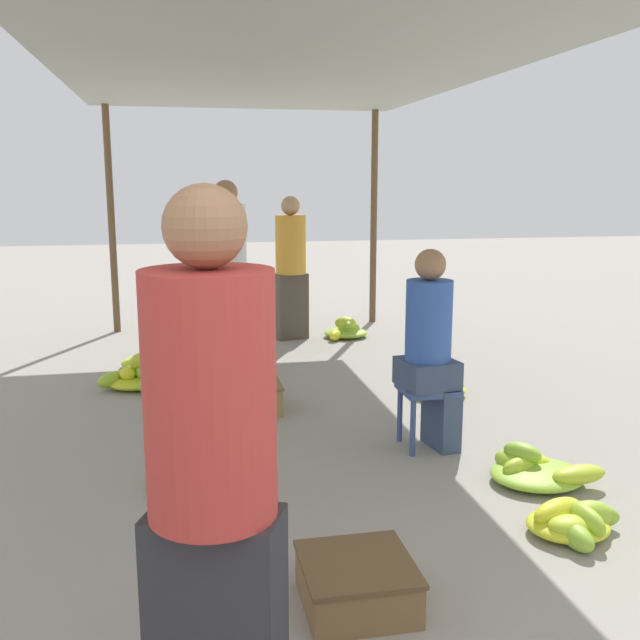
{
  "coord_description": "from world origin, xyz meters",
  "views": [
    {
      "loc": [
        -0.84,
        -0.96,
        1.73
      ],
      "look_at": [
        0.0,
        3.22,
        0.91
      ],
      "focal_mm": 40.0,
      "sensor_mm": 36.0,
      "label": 1
    }
  ],
  "objects_px": {
    "vendor_seated": "(431,346)",
    "banana_pile_right_3": "(575,520)",
    "stool": "(426,398)",
    "shopper_walking_far": "(227,269)",
    "vendor_foreground": "(213,482)",
    "banana_pile_left_2": "(135,377)",
    "shopper_walking_mid": "(291,266)",
    "banana_pile_left_1": "(152,359)",
    "banana_pile_left_0": "(197,471)",
    "crate_near": "(249,396)",
    "banana_pile_right_1": "(537,470)",
    "crate_mid": "(357,583)",
    "banana_pile_right_0": "(345,331)",
    "banana_pile_right_2": "(438,388)"
  },
  "relations": [
    {
      "from": "stool",
      "to": "shopper_walking_far",
      "type": "xyz_separation_m",
      "value": [
        -1.1,
        2.6,
        0.57
      ]
    },
    {
      "from": "shopper_walking_mid",
      "to": "vendor_seated",
      "type": "bearing_deg",
      "value": -84.18
    },
    {
      "from": "banana_pile_left_1",
      "to": "banana_pile_right_3",
      "type": "relative_size",
      "value": 1.12
    },
    {
      "from": "banana_pile_left_2",
      "to": "vendor_foreground",
      "type": "bearing_deg",
      "value": -83.65
    },
    {
      "from": "banana_pile_right_1",
      "to": "banana_pile_right_2",
      "type": "distance_m",
      "value": 1.75
    },
    {
      "from": "stool",
      "to": "crate_near",
      "type": "bearing_deg",
      "value": 136.47
    },
    {
      "from": "shopper_walking_far",
      "to": "vendor_foreground",
      "type": "bearing_deg",
      "value": -94.63
    },
    {
      "from": "vendor_foreground",
      "to": "crate_mid",
      "type": "xyz_separation_m",
      "value": [
        0.6,
        0.69,
        -0.8
      ]
    },
    {
      "from": "crate_mid",
      "to": "shopper_walking_far",
      "type": "bearing_deg",
      "value": 92.72
    },
    {
      "from": "banana_pile_left_2",
      "to": "shopper_walking_mid",
      "type": "bearing_deg",
      "value": 46.02
    },
    {
      "from": "banana_pile_left_1",
      "to": "shopper_walking_far",
      "type": "relative_size",
      "value": 0.32
    },
    {
      "from": "banana_pile_left_0",
      "to": "crate_mid",
      "type": "relative_size",
      "value": 1.33
    },
    {
      "from": "banana_pile_left_0",
      "to": "banana_pile_right_2",
      "type": "bearing_deg",
      "value": 34.09
    },
    {
      "from": "banana_pile_left_1",
      "to": "crate_mid",
      "type": "xyz_separation_m",
      "value": [
        0.94,
        -4.17,
        0.03
      ]
    },
    {
      "from": "shopper_walking_far",
      "to": "banana_pile_right_0",
      "type": "bearing_deg",
      "value": 30.59
    },
    {
      "from": "banana_pile_left_2",
      "to": "crate_near",
      "type": "distance_m",
      "value": 1.19
    },
    {
      "from": "stool",
      "to": "banana_pile_right_2",
      "type": "relative_size",
      "value": 0.78
    },
    {
      "from": "banana_pile_right_1",
      "to": "crate_mid",
      "type": "distance_m",
      "value": 1.68
    },
    {
      "from": "crate_mid",
      "to": "banana_pile_right_0",
      "type": "bearing_deg",
      "value": 77.08
    },
    {
      "from": "crate_mid",
      "to": "shopper_walking_far",
      "type": "relative_size",
      "value": 0.26
    },
    {
      "from": "stool",
      "to": "shopper_walking_mid",
      "type": "xyz_separation_m",
      "value": [
        -0.34,
        3.49,
        0.49
      ]
    },
    {
      "from": "vendor_foreground",
      "to": "crate_mid",
      "type": "relative_size",
      "value": 3.76
    },
    {
      "from": "stool",
      "to": "banana_pile_right_2",
      "type": "distance_m",
      "value": 1.22
    },
    {
      "from": "banana_pile_left_1",
      "to": "banana_pile_left_2",
      "type": "xyz_separation_m",
      "value": [
        -0.13,
        -0.7,
        0.03
      ]
    },
    {
      "from": "banana_pile_right_1",
      "to": "crate_near",
      "type": "bearing_deg",
      "value": 132.07
    },
    {
      "from": "banana_pile_right_1",
      "to": "crate_mid",
      "type": "height_order",
      "value": "banana_pile_right_1"
    },
    {
      "from": "vendor_foreground",
      "to": "banana_pile_left_1",
      "type": "xyz_separation_m",
      "value": [
        -0.34,
        4.86,
        -0.83
      ]
    },
    {
      "from": "crate_near",
      "to": "shopper_walking_mid",
      "type": "xyz_separation_m",
      "value": [
        0.73,
        2.48,
        0.71
      ]
    },
    {
      "from": "banana_pile_right_3",
      "to": "shopper_walking_mid",
      "type": "distance_m",
      "value": 4.88
    },
    {
      "from": "vendor_seated",
      "to": "banana_pile_right_3",
      "type": "xyz_separation_m",
      "value": [
        0.31,
        -1.28,
        -0.62
      ]
    },
    {
      "from": "stool",
      "to": "vendor_foreground",
      "type": "bearing_deg",
      "value": -122.49
    },
    {
      "from": "vendor_foreground",
      "to": "banana_pile_right_1",
      "type": "relative_size",
      "value": 2.74
    },
    {
      "from": "vendor_seated",
      "to": "banana_pile_right_1",
      "type": "relative_size",
      "value": 2.09
    },
    {
      "from": "stool",
      "to": "banana_pile_left_2",
      "type": "bearing_deg",
      "value": 137.35
    },
    {
      "from": "banana_pile_left_1",
      "to": "banana_pile_right_0",
      "type": "xyz_separation_m",
      "value": [
        2.11,
        0.9,
        0.01
      ]
    },
    {
      "from": "crate_mid",
      "to": "shopper_walking_far",
      "type": "height_order",
      "value": "shopper_walking_far"
    },
    {
      "from": "vendor_foreground",
      "to": "stool",
      "type": "xyz_separation_m",
      "value": [
        1.5,
        2.36,
        -0.56
      ]
    },
    {
      "from": "vendor_seated",
      "to": "banana_pile_right_1",
      "type": "xyz_separation_m",
      "value": [
        0.43,
        -0.66,
        -0.62
      ]
    },
    {
      "from": "banana_pile_left_0",
      "to": "banana_pile_right_0",
      "type": "relative_size",
      "value": 1.19
    },
    {
      "from": "banana_pile_right_1",
      "to": "shopper_walking_mid",
      "type": "distance_m",
      "value": 4.3
    },
    {
      "from": "stool",
      "to": "banana_pile_right_1",
      "type": "bearing_deg",
      "value": -56.03
    },
    {
      "from": "vendor_foreground",
      "to": "crate_near",
      "type": "distance_m",
      "value": 3.49
    },
    {
      "from": "stool",
      "to": "shopper_walking_far",
      "type": "bearing_deg",
      "value": 112.91
    },
    {
      "from": "stool",
      "to": "banana_pile_right_2",
      "type": "bearing_deg",
      "value": 65.49
    },
    {
      "from": "banana_pile_left_0",
      "to": "crate_near",
      "type": "xyz_separation_m",
      "value": [
        0.44,
        1.28,
        0.05
      ]
    },
    {
      "from": "banana_pile_left_0",
      "to": "shopper_walking_mid",
      "type": "xyz_separation_m",
      "value": [
        1.17,
        3.76,
        0.76
      ]
    },
    {
      "from": "banana_pile_right_1",
      "to": "banana_pile_right_0",
      "type": "bearing_deg",
      "value": 92.53
    },
    {
      "from": "vendor_seated",
      "to": "banana_pile_right_3",
      "type": "bearing_deg",
      "value": -76.47
    },
    {
      "from": "vendor_seated",
      "to": "crate_mid",
      "type": "xyz_separation_m",
      "value": [
        -0.91,
        -1.66,
        -0.59
      ]
    },
    {
      "from": "crate_near",
      "to": "banana_pile_left_2",
      "type": "bearing_deg",
      "value": 138.43
    }
  ]
}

